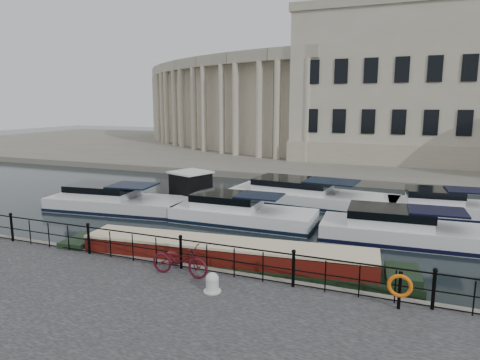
% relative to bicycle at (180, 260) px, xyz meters
% --- Properties ---
extents(ground_plane, '(160.00, 160.00, 0.00)m').
position_rel_bicycle_xyz_m(ground_plane, '(-0.27, 2.80, -1.09)').
color(ground_plane, black).
rests_on(ground_plane, ground).
extents(far_bank, '(120.00, 42.00, 0.55)m').
position_rel_bicycle_xyz_m(far_bank, '(-0.27, 41.80, -0.81)').
color(far_bank, '#6B665B').
rests_on(far_bank, ground_plane).
extents(railing, '(24.14, 0.14, 1.22)m').
position_rel_bicycle_xyz_m(railing, '(-0.27, 0.55, 0.11)').
color(railing, black).
rests_on(railing, near_quay).
extents(civic_building, '(53.55, 31.84, 16.85)m').
position_rel_bicycle_xyz_m(civic_building, '(-1.26, 37.50, 5.95)').
color(civic_building, '#ADA38C').
rests_on(civic_building, far_bank).
extents(bicycle, '(2.05, 0.72, 1.08)m').
position_rel_bicycle_xyz_m(bicycle, '(0.00, 0.00, 0.00)').
color(bicycle, '#4B0D1B').
rests_on(bicycle, near_quay).
extents(mooring_bollard, '(0.54, 0.54, 0.61)m').
position_rel_bicycle_xyz_m(mooring_bollard, '(1.54, -0.72, -0.25)').
color(mooring_bollard, silver).
rests_on(mooring_bollard, near_quay).
extents(life_ring_post, '(0.68, 0.19, 1.11)m').
position_rel_bicycle_xyz_m(life_ring_post, '(6.86, 0.16, 0.15)').
color(life_ring_post, black).
rests_on(life_ring_post, near_quay).
extents(narrowboat, '(13.76, 3.21, 1.50)m').
position_rel_bicycle_xyz_m(narrowboat, '(0.76, 2.01, -0.72)').
color(narrowboat, black).
rests_on(narrowboat, ground_plane).
extents(harbour_hut, '(3.51, 3.24, 2.18)m').
position_rel_bicycle_xyz_m(harbour_hut, '(-5.51, 10.99, -0.14)').
color(harbour_hut, '#6B665B').
rests_on(harbour_hut, ground_plane).
extents(cabin_cruisers, '(25.35, 9.82, 1.99)m').
position_rel_bicycle_xyz_m(cabin_cruisers, '(0.78, 10.71, -0.72)').
color(cabin_cruisers, silver).
rests_on(cabin_cruisers, ground_plane).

